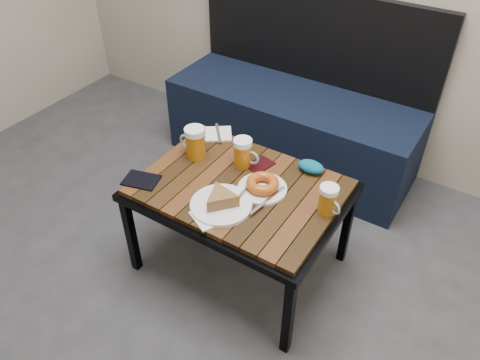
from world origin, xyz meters
The scene contains 12 objects.
bench centered at (-0.25, 1.76, 0.27)m, with size 1.40×0.50×0.95m.
cafe_table centered at (-0.07, 0.91, 0.43)m, with size 0.84×0.62×0.47m.
beer_mug_left centered at (-0.35, 0.97, 0.54)m, with size 0.13×0.09×0.14m.
beer_mug_centre centered at (-0.13, 1.03, 0.54)m, with size 0.12×0.08×0.13m.
beer_mug_right centered at (0.29, 0.95, 0.53)m, with size 0.11×0.09×0.12m.
plate_pie centered at (-0.06, 0.76, 0.50)m, with size 0.24×0.24×0.07m.
plate_bagel centered at (0.02, 0.93, 0.49)m, with size 0.20×0.26×0.06m.
napkin_left centered at (-0.36, 1.17, 0.48)m, with size 0.17×0.17×0.01m.
napkin_right centered at (-0.07, 0.68, 0.48)m, with size 0.15×0.14×0.01m.
passport_navy centered at (-0.43, 0.71, 0.48)m, with size 0.10×0.14×0.01m, color black.
passport_burgundy centered at (-0.07, 1.07, 0.47)m, with size 0.08×0.11×0.01m, color black.
knit_pouch centered at (0.13, 1.15, 0.50)m, with size 0.11×0.07×0.05m, color #055387.
Camera 1 is at (0.72, -0.33, 1.69)m, focal length 35.00 mm.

